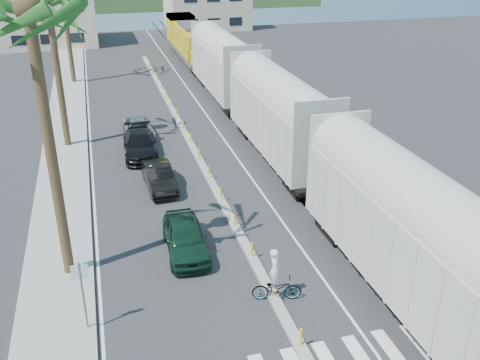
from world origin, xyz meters
name	(u,v)px	position (x,y,z in m)	size (l,w,h in m)	color
ground	(290,330)	(0.00, 0.00, 0.00)	(140.00, 140.00, 0.00)	#28282B
sidewalk	(66,132)	(-8.50, 25.00, 0.07)	(3.00, 90.00, 0.15)	gray
rails	(231,106)	(5.00, 28.00, 0.03)	(1.56, 100.00, 0.06)	black
median	(191,144)	(0.00, 19.96, 0.09)	(0.45, 60.00, 0.85)	gray
lane_markings	(152,125)	(-2.15, 25.00, 0.00)	(9.42, 90.00, 0.01)	silver
freight_train	(253,94)	(5.00, 21.55, 2.91)	(3.00, 60.94, 5.85)	beige
street_sign	(82,287)	(-7.30, 2.00, 1.97)	(0.60, 0.08, 3.00)	slate
buildings	(83,1)	(-6.41, 71.66, 4.36)	(38.00, 27.00, 10.00)	beige
car_lead	(185,237)	(-2.80, 6.39, 0.78)	(1.97, 4.61, 1.55)	#10301F
car_second	(159,177)	(-3.06, 13.59, 0.71)	(1.71, 4.36, 1.41)	black
car_third	(140,144)	(-3.59, 19.05, 0.76)	(2.35, 5.34, 1.53)	black
car_rear	(138,128)	(-3.35, 22.75, 0.61)	(2.17, 4.44, 1.21)	#AFB1B4
cyclist	(276,284)	(0.08, 1.91, 0.74)	(1.60, 2.30, 2.36)	#9EA0A5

